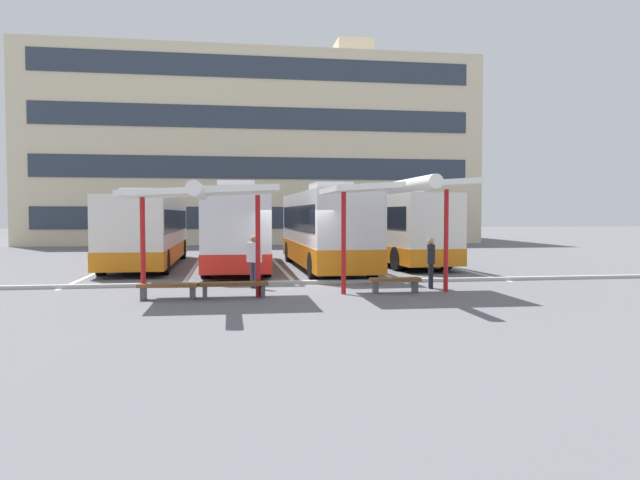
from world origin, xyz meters
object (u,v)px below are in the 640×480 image
waiting_shelter_0 (200,194)px  waiting_passenger_0 (431,259)px  coach_bus_0 (148,231)px  waiting_shelter_1 (398,189)px  bench_0 (168,288)px  bench_2 (395,282)px  coach_bus_3 (389,228)px  bench_1 (234,286)px  coach_bus_1 (237,228)px  waiting_passenger_1 (254,258)px  coach_bus_2 (324,230)px

waiting_shelter_0 → waiting_passenger_0: 7.49m
coach_bus_0 → waiting_shelter_1: (8.56, -10.77, 1.52)m
bench_0 → waiting_passenger_0: bearing=8.7°
waiting_shelter_1 → bench_2: 2.79m
coach_bus_3 → bench_1: 13.29m
coach_bus_0 → coach_bus_1: size_ratio=0.95×
waiting_shelter_1 → waiting_passenger_1: size_ratio=2.96×
coach_bus_1 → waiting_passenger_1: (0.45, -7.60, -0.76)m
bench_0 → bench_1: 1.80m
coach_bus_1 → coach_bus_3: (7.30, 1.22, -0.07)m
waiting_passenger_1 → waiting_passenger_0: bearing=-9.0°
coach_bus_3 → bench_0: size_ratio=6.70×
coach_bus_3 → bench_1: coach_bus_3 is taller
coach_bus_2 → bench_0: (-5.72, -8.36, -1.33)m
coach_bus_0 → coach_bus_1: 4.14m
bench_1 → waiting_passenger_1: size_ratio=1.14×
bench_1 → waiting_passenger_1: 2.26m
waiting_shelter_1 → waiting_passenger_0: 2.83m
coach_bus_0 → coach_bus_3: 11.28m
waiting_shelter_1 → bench_2: waiting_shelter_1 is taller
bench_2 → coach_bus_1: bearing=116.1°
bench_2 → waiting_passenger_1: bearing=157.3°
coach_bus_0 → waiting_shelter_0: bearing=-75.3°
waiting_shelter_0 → bench_0: (-0.90, 0.14, -2.57)m
bench_2 → waiting_passenger_1: 4.52m
waiting_shelter_1 → waiting_passenger_0: bearing=39.0°
coach_bus_1 → coach_bus_3: coach_bus_1 is taller
coach_bus_1 → waiting_passenger_0: 10.41m
coach_bus_0 → bench_1: coach_bus_0 is taller
bench_2 → waiting_passenger_0: waiting_passenger_0 is taller
coach_bus_3 → coach_bus_2: bearing=-144.4°
coach_bus_0 → waiting_passenger_1: size_ratio=6.76×
bench_1 → coach_bus_2: bearing=64.8°
waiting_shelter_0 → coach_bus_0: bearing=104.7°
coach_bus_0 → coach_bus_1: bearing=-16.1°
coach_bus_0 → coach_bus_3: coach_bus_3 is taller
bench_0 → bench_1: same height
coach_bus_2 → bench_2: coach_bus_2 is taller
coach_bus_1 → bench_0: 10.01m
coach_bus_0 → bench_2: bearing=-50.8°
bench_1 → bench_2: (4.78, 0.34, -0.01)m
coach_bus_1 → coach_bus_3: size_ratio=1.08×
coach_bus_0 → bench_1: bearing=-70.8°
waiting_shelter_0 → bench_1: waiting_shelter_0 is taller
coach_bus_2 → waiting_passenger_0: (2.27, -7.13, -0.73)m
coach_bus_3 → bench_2: bearing=-104.5°
coach_bus_0 → bench_2: (8.56, -10.48, -1.26)m
waiting_passenger_0 → waiting_passenger_1: waiting_passenger_1 is taller
coach_bus_0 → waiting_passenger_1: coach_bus_0 is taller
bench_0 → bench_2: 6.59m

